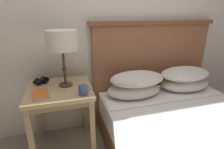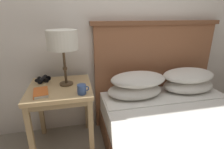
{
  "view_description": "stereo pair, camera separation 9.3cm",
  "coord_description": "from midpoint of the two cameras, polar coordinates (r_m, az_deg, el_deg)",
  "views": [
    {
      "loc": [
        -0.51,
        -1.01,
        1.34
      ],
      "look_at": [
        -0.08,
        0.51,
        0.78
      ],
      "focal_mm": 28.0,
      "sensor_mm": 36.0,
      "label": 1
    },
    {
      "loc": [
        -0.42,
        -1.03,
        1.34
      ],
      "look_at": [
        -0.08,
        0.51,
        0.78
      ],
      "focal_mm": 28.0,
      "sensor_mm": 36.0,
      "label": 2
    }
  ],
  "objects": [
    {
      "name": "bed",
      "position": [
        1.82,
        21.91,
        -16.87
      ],
      "size": [
        1.54,
        1.8,
        1.26
      ],
      "color": "brown",
      "rests_on": "ground_plane"
    },
    {
      "name": "table_lamp",
      "position": [
        1.64,
        -17.7,
        10.18
      ],
      "size": [
        0.28,
        0.28,
        0.52
      ],
      "color": "#4C3823",
      "rests_on": "nightstand"
    },
    {
      "name": "wall_back",
      "position": [
        1.99,
        -2.53,
        18.39
      ],
      "size": [
        8.0,
        0.06,
        2.6
      ],
      "color": "silver",
      "rests_on": "ground_plane"
    },
    {
      "name": "book_on_nightstand",
      "position": [
        1.61,
        -23.85,
        -5.97
      ],
      "size": [
        0.15,
        0.21,
        0.03
      ],
      "color": "silver",
      "rests_on": "nightstand"
    },
    {
      "name": "nightstand",
      "position": [
        1.75,
        -17.99,
        -6.89
      ],
      "size": [
        0.58,
        0.58,
        0.68
      ],
      "color": "tan",
      "rests_on": "ground_plane"
    },
    {
      "name": "binoculars_pair",
      "position": [
        1.89,
        -23.52,
        -1.89
      ],
      "size": [
        0.15,
        0.16,
        0.05
      ],
      "color": "black",
      "rests_on": "nightstand"
    },
    {
      "name": "coffee_mug",
      "position": [
        1.51,
        -11.16,
        -5.02
      ],
      "size": [
        0.1,
        0.08,
        0.08
      ],
      "color": "#334C84",
      "rests_on": "nightstand"
    }
  ]
}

